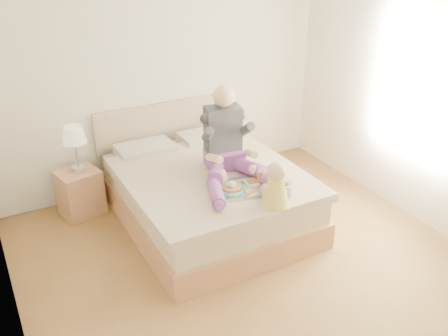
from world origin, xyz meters
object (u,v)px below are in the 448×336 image
tray (242,186)px  baby (275,187)px  bed (204,191)px  adult (228,148)px  nightstand (80,193)px

tray → baby: size_ratio=1.35×
bed → adult: (0.17, -0.24, 0.55)m
adult → bed: bearing=136.0°
bed → baby: bearing=-77.9°
adult → tray: (-0.07, -0.39, -0.22)m
baby → tray: bearing=121.0°
nightstand → baby: 2.24m
bed → baby: (0.21, -1.00, 0.46)m
adult → baby: size_ratio=2.65×
bed → tray: bed is taller
adult → tray: adult is taller
bed → adult: 0.62m
baby → bed: bearing=115.9°
bed → nightstand: (-1.14, 0.71, -0.06)m
bed → nightstand: bed is taller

